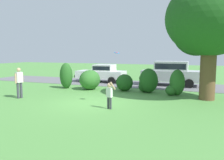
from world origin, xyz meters
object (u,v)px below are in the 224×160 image
Objects in this scene: parked_sedan at (102,73)px; frisbee at (117,53)px; child_thrower at (109,94)px; adult_onlooker at (19,81)px; parked_suv at (171,72)px; oak_tree_large at (211,23)px.

frisbee is (4.29, -7.83, 1.74)m from parked_sedan.
child_thrower is 5.77m from adult_onlooker.
parked_suv is at bearing 78.04° from frisbee.
parked_suv is (-2.63, 4.67, -3.13)m from oak_tree_large.
frisbee is (-1.66, -7.82, 1.51)m from parked_suv.
parked_suv is 8.14m from frisbee.
oak_tree_large is 6.92m from child_thrower.
frisbee is at bearing -101.96° from parked_suv.
oak_tree_large is 22.77× the size of frisbee.
adult_onlooker is (-5.75, 0.49, 0.27)m from child_thrower.
frisbee is 5.96m from adult_onlooker.
oak_tree_large reaches higher than child_thrower.
oak_tree_large is 1.37× the size of parked_suv.
child_thrower is at bearing -100.43° from parked_suv.
parked_suv is at bearing 79.57° from child_thrower.
oak_tree_large is 5.03× the size of child_thrower.
oak_tree_large is 3.72× the size of adult_onlooker.
parked_suv is (5.95, -0.01, 0.23)m from parked_sedan.
parked_suv is at bearing -0.06° from parked_sedan.
frisbee is at bearing 5.41° from adult_onlooker.
child_thrower is 0.74× the size of adult_onlooker.
adult_onlooker is (-5.72, -0.54, -1.60)m from frisbee.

